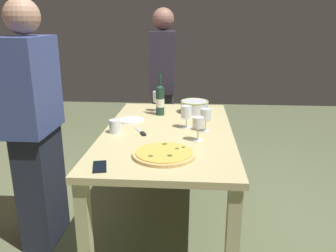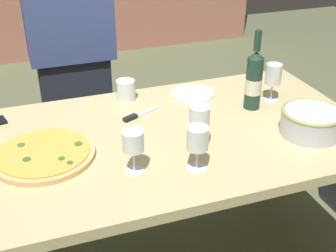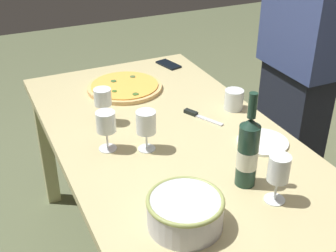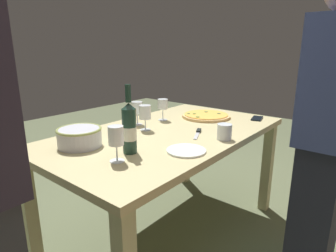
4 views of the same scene
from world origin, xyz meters
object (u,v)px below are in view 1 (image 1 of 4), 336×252
Objects in this scene: cup_amber at (115,126)px; side_plate at (131,120)px; serving_bowl at (195,106)px; wine_glass_far_right at (157,97)px; pizza_knife at (141,132)px; pizza at (164,154)px; cell_phone at (100,167)px; wine_bottle at (160,99)px; person_guest_left at (35,128)px; wine_glass_by_bottle at (186,112)px; dining_table at (168,143)px; wine_glass_near_pizza at (206,116)px; wine_glass_far_left at (198,123)px; person_host at (164,89)px.

cup_amber reaches higher than side_plate.
wine_glass_far_right is at bearing 86.79° from serving_bowl.
pizza_knife is at bearing -156.99° from side_plate.
pizza is 4.01× the size of cup_amber.
pizza reaches higher than cell_phone.
person_guest_left is (-0.66, 0.76, -0.06)m from wine_bottle.
cell_phone is at bearing 168.83° from wine_bottle.
side_plate is (-0.31, 0.17, -0.12)m from wine_glass_far_right.
wine_glass_by_bottle is 0.51m from cup_amber.
cup_amber is (-0.59, 0.54, -0.01)m from serving_bowl.
wine_glass_far_right is at bearing -20.08° from cup_amber.
cell_phone is at bearing 120.39° from pizza.
wine_glass_by_bottle reaches higher than dining_table.
serving_bowl is at bearing -9.71° from pizza.
pizza_knife is at bearing 175.93° from wine_glass_far_right.
wine_glass_near_pizza is 0.62m from side_plate.
cup_amber is 0.52m from person_guest_left.
serving_bowl is 1.38× the size of wine_glass_far_right.
dining_table is at bearing 50.79° from cell_phone.
side_plate is at bearing 120.86° from serving_bowl.
wine_glass_far_left is at bearing -153.60° from wine_bottle.
wine_glass_far_right is (0.53, 0.40, 0.01)m from wine_glass_near_pizza.
cup_amber is at bearing 137.57° from serving_bowl.
wine_bottle is 3.77× the size of cup_amber.
wine_glass_far_right is at bearing 14.06° from dining_table.
cup_amber is at bearing 97.78° from wine_glass_near_pizza.
person_host is (1.20, 0.40, -0.05)m from wine_glass_near_pizza.
wine_glass_far_right reaches higher than dining_table.
wine_glass_far_left is 1.72× the size of cup_amber.
wine_bottle is 0.57m from cup_amber.
person_host reaches higher than wine_glass_near_pizza.
wine_glass_by_bottle is (0.55, -0.11, 0.10)m from pizza.
cell_phone is at bearing 154.95° from dining_table.
wine_glass_far_left is at bearing -107.53° from pizza_knife.
side_plate and cell_phone have the same top height.
dining_table is at bearing 92.47° from wine_glass_near_pizza.
wine_glass_far_right is at bearing -6.22° from person_host.
pizza is 2.34× the size of wine_glass_far_left.
pizza is 0.22× the size of person_guest_left.
person_host is (1.88, -0.17, 0.06)m from cell_phone.
wine_bottle reaches higher than wine_glass_by_bottle.
wine_glass_far_right reaches higher than pizza.
wine_glass_far_right is (1.01, 0.15, 0.11)m from pizza.
serving_bowl is 1.16× the size of side_plate.
wine_bottle is 2.20× the size of wine_glass_far_left.
pizza_knife is at bearing -1.91° from person_guest_left.
wine_glass_far_left is at bearing -102.12° from cup_amber.
dining_table is at bearing 121.00° from wine_glass_by_bottle.
person_host is at bearing 13.87° from wine_glass_far_left.
wine_glass_near_pizza is 0.10× the size of person_host.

